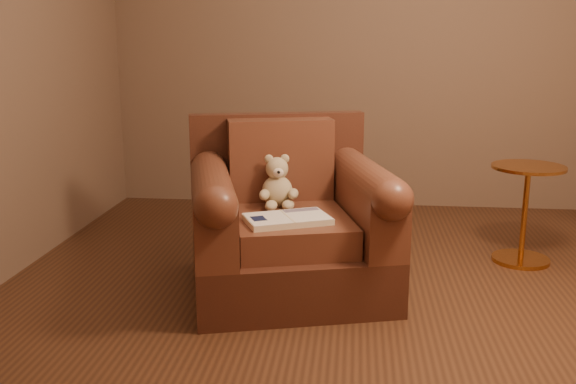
# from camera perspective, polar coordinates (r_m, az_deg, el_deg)

# --- Properties ---
(floor) EXTENTS (4.00, 4.00, 0.00)m
(floor) POSITION_cam_1_polar(r_m,az_deg,el_deg) (3.61, 5.56, -9.03)
(floor) COLOR #4C2C1A
(floor) RESTS_ON ground
(armchair) EXTENTS (1.27, 1.23, 0.94)m
(armchair) POSITION_cam_1_polar(r_m,az_deg,el_deg) (3.59, -0.03, -2.92)
(armchair) COLOR #462317
(armchair) RESTS_ON floor
(teddy_bear) EXTENTS (0.22, 0.25, 0.30)m
(teddy_bear) POSITION_cam_1_polar(r_m,az_deg,el_deg) (3.61, -0.93, 0.46)
(teddy_bear) COLOR tan
(teddy_bear) RESTS_ON armchair
(guidebook) EXTENTS (0.49, 0.41, 0.03)m
(guidebook) POSITION_cam_1_polar(r_m,az_deg,el_deg) (3.32, -0.06, -2.42)
(guidebook) COLOR beige
(guidebook) RESTS_ON armchair
(side_table) EXTENTS (0.44, 0.44, 0.62)m
(side_table) POSITION_cam_1_polar(r_m,az_deg,el_deg) (4.26, 20.31, -1.56)
(side_table) COLOR #C47E36
(side_table) RESTS_ON floor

